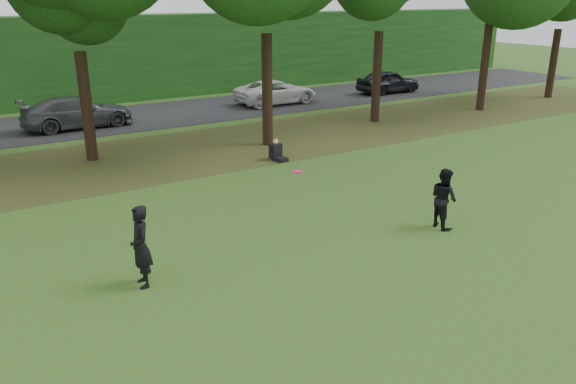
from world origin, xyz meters
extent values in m
plane|color=#365019|center=(0.00, 0.00, 0.00)|extent=(120.00, 120.00, 0.00)
cube|color=#413017|center=(0.00, 13.00, 0.01)|extent=(60.00, 7.00, 0.01)
cube|color=black|center=(0.00, 21.00, 0.01)|extent=(70.00, 7.00, 0.02)
cube|color=#124015|center=(0.00, 27.00, 2.50)|extent=(70.00, 3.00, 5.00)
imported|color=black|center=(-4.59, 2.99, 0.93)|extent=(0.48, 0.70, 1.85)
imported|color=black|center=(3.49, 1.86, 0.84)|extent=(0.75, 0.90, 1.67)
imported|color=#44474D|center=(-2.14, 19.99, 0.77)|extent=(5.22, 2.26, 1.50)
imported|color=silver|center=(9.27, 20.39, 0.71)|extent=(5.00, 2.36, 1.38)
imported|color=black|center=(17.55, 19.89, 0.76)|extent=(4.39, 1.83, 1.48)
cylinder|color=#FF1553|center=(-0.70, 2.76, 2.05)|extent=(0.34, 0.34, 0.08)
cube|color=black|center=(3.10, 9.80, 0.08)|extent=(0.47, 0.61, 0.16)
cube|color=black|center=(3.06, 10.08, 0.36)|extent=(0.46, 0.40, 0.56)
sphere|color=tan|center=(3.06, 10.08, 0.72)|extent=(0.22, 0.22, 0.22)
cylinder|color=black|center=(-3.00, 13.90, 2.06)|extent=(0.44, 0.44, 4.12)
cylinder|color=black|center=(4.00, 12.30, 2.31)|extent=(0.44, 0.44, 4.62)
cylinder|color=black|center=(11.00, 13.50, 2.23)|extent=(0.44, 0.44, 4.45)
cylinder|color=black|center=(18.00, 12.70, 2.58)|extent=(0.44, 0.44, 5.17)
cylinder|color=black|center=(25.00, 13.20, 2.08)|extent=(0.44, 0.44, 4.16)
camera|label=1|loc=(-7.76, -8.06, 6.04)|focal=35.00mm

